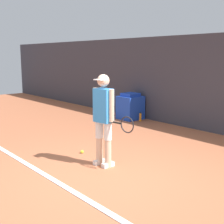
{
  "coord_description": "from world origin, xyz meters",
  "views": [
    {
      "loc": [
        3.87,
        -3.11,
        1.99
      ],
      "look_at": [
        -0.4,
        0.51,
        0.98
      ],
      "focal_mm": 50.0,
      "sensor_mm": 36.0,
      "label": 1
    }
  ],
  "objects": [
    {
      "name": "tennis_player",
      "position": [
        -0.39,
        0.31,
        0.93
      ],
      "size": [
        0.93,
        0.3,
        1.67
      ],
      "rotation": [
        0.0,
        0.0,
        0.12
      ],
      "color": "beige",
      "rests_on": "ground_plane"
    },
    {
      "name": "tennis_ball",
      "position": [
        -1.26,
        0.42,
        0.03
      ],
      "size": [
        0.07,
        0.07,
        0.07
      ],
      "color": "#D1E533",
      "rests_on": "ground_plane"
    },
    {
      "name": "court_baseline",
      "position": [
        0.0,
        -0.75,
        0.01
      ],
      "size": [
        21.6,
        0.1,
        0.01
      ],
      "color": "white",
      "rests_on": "ground_plane"
    },
    {
      "name": "water_bottle",
      "position": [
        -2.72,
        3.61,
        0.13
      ],
      "size": [
        0.07,
        0.07,
        0.28
      ],
      "color": "orange",
      "rests_on": "ground_plane"
    },
    {
      "name": "covered_chair",
      "position": [
        -3.18,
        3.62,
        0.39
      ],
      "size": [
        0.66,
        0.67,
        0.83
      ],
      "color": "blue",
      "rests_on": "ground_plane"
    },
    {
      "name": "ground_plane",
      "position": [
        0.0,
        0.0,
        0.0
      ],
      "size": [
        24.0,
        24.0,
        0.0
      ],
      "primitive_type": "plane",
      "color": "#B76642"
    }
  ]
}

